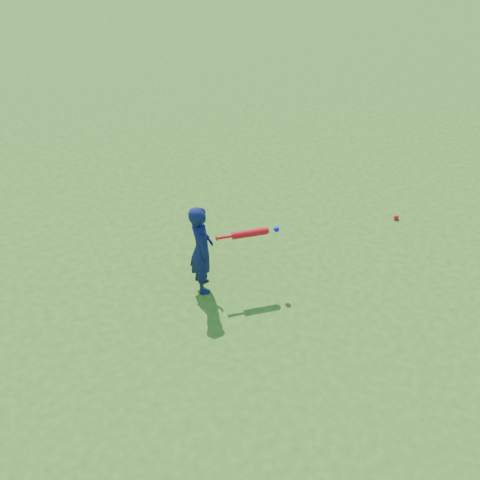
% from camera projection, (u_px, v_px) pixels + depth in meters
% --- Properties ---
extents(ground, '(80.00, 80.00, 0.00)m').
position_uv_depth(ground, '(244.00, 278.00, 7.20)').
color(ground, '#2E6317').
rests_on(ground, ground).
extents(child, '(0.41, 0.52, 1.24)m').
position_uv_depth(child, '(201.00, 249.00, 6.69)').
color(child, '#0E1541').
rests_on(child, ground).
extents(ground_ball_red, '(0.08, 0.08, 0.08)m').
position_uv_depth(ground_ball_red, '(396.00, 217.00, 8.32)').
color(ground_ball_red, red).
rests_on(ground_ball_red, ground).
extents(bat_swing, '(0.81, 0.25, 0.09)m').
position_uv_depth(bat_swing, '(252.00, 233.00, 6.68)').
color(bat_swing, red).
rests_on(bat_swing, ground).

